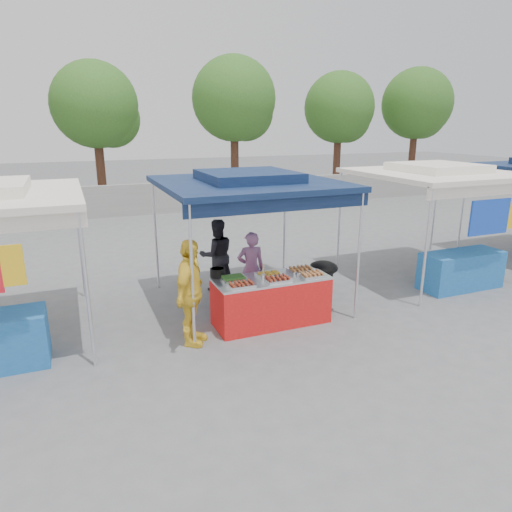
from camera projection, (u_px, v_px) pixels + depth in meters
name	position (u px, v px, depth m)	size (l,w,h in m)	color
ground_plane	(269.00, 320.00, 8.22)	(80.00, 80.00, 0.00)	slate
back_wall	(155.00, 199.00, 17.83)	(40.00, 0.25, 1.20)	gray
main_canopy	(248.00, 182.00, 8.42)	(3.20, 3.20, 2.57)	silver
neighbor_stall_right	(447.00, 210.00, 9.93)	(3.20, 3.20, 2.57)	silver
tree_1	(99.00, 109.00, 18.21)	(3.46, 3.40, 5.84)	#4B2B1D
tree_2	(237.00, 103.00, 20.06)	(3.69, 3.66, 6.29)	#4B2B1D
tree_3	(341.00, 111.00, 22.56)	(3.50, 3.43, 5.90)	#4B2B1D
tree_4	(418.00, 107.00, 24.04)	(3.67, 3.64, 6.26)	#4B2B1D
vendor_table	(271.00, 300.00, 8.02)	(2.00, 0.80, 0.85)	red
food_tray_fl	(241.00, 285.00, 7.44)	(0.42, 0.30, 0.07)	white
food_tray_fm	(278.00, 279.00, 7.70)	(0.42, 0.30, 0.07)	white
food_tray_fr	(312.00, 275.00, 7.92)	(0.42, 0.30, 0.07)	white
food_tray_bl	(234.00, 278.00, 7.74)	(0.42, 0.30, 0.07)	white
food_tray_bm	(269.00, 274.00, 7.97)	(0.42, 0.30, 0.07)	white
food_tray_br	(300.00, 270.00, 8.20)	(0.42, 0.30, 0.07)	white
cooking_pot	(218.00, 273.00, 7.91)	(0.26, 0.26, 0.15)	black
skewer_cup	(263.00, 277.00, 7.74)	(0.09, 0.09, 0.11)	silver
wok_burner	(323.00, 280.00, 8.66)	(0.55, 0.55, 0.93)	black
crate_left	(242.00, 305.00, 8.52)	(0.54, 0.38, 0.32)	blue
crate_right	(277.00, 299.00, 8.77)	(0.56, 0.39, 0.34)	blue
crate_stacked	(277.00, 283.00, 8.68)	(0.52, 0.37, 0.31)	blue
vendor_woman	(251.00, 269.00, 8.76)	(0.53, 0.35, 1.46)	#A06695
helper_man	(217.00, 255.00, 9.54)	(0.74, 0.58, 1.53)	#232328
customer_person	(190.00, 293.00, 7.13)	(1.01, 0.42, 1.73)	yellow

